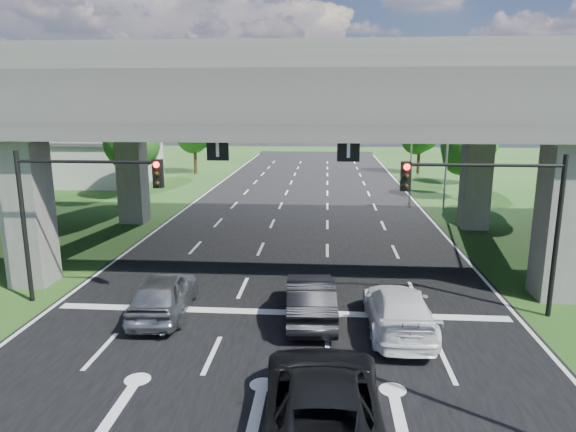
# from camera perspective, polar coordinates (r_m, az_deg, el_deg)

# --- Properties ---
(ground) EXTENTS (160.00, 160.00, 0.00)m
(ground) POSITION_cam_1_polar(r_m,az_deg,el_deg) (16.54, -2.11, -15.47)
(ground) COLOR #1A4115
(ground) RESTS_ON ground
(road) EXTENTS (18.00, 120.00, 0.03)m
(road) POSITION_cam_1_polar(r_m,az_deg,el_deg) (25.77, 0.36, -5.02)
(road) COLOR black
(road) RESTS_ON ground
(overpass) EXTENTS (80.00, 15.00, 10.00)m
(overpass) POSITION_cam_1_polar(r_m,az_deg,el_deg) (26.58, 0.69, 12.81)
(overpass) COLOR #32302E
(overpass) RESTS_ON ground
(warehouse) EXTENTS (20.00, 10.00, 4.00)m
(warehouse) POSITION_cam_1_polar(r_m,az_deg,el_deg) (57.03, -24.89, 5.49)
(warehouse) COLOR #9E9E99
(warehouse) RESTS_ON ground
(signal_right) EXTENTS (5.76, 0.54, 6.00)m
(signal_right) POSITION_cam_1_polar(r_m,az_deg,el_deg) (19.78, 22.32, 1.14)
(signal_right) COLOR black
(signal_right) RESTS_ON ground
(signal_left) EXTENTS (5.76, 0.54, 6.00)m
(signal_left) POSITION_cam_1_polar(r_m,az_deg,el_deg) (21.07, -22.60, 1.76)
(signal_left) COLOR black
(signal_left) RESTS_ON ground
(streetlight_far) EXTENTS (3.38, 0.25, 10.00)m
(streetlight_far) POSITION_cam_1_polar(r_m,az_deg,el_deg) (39.48, 16.83, 9.15)
(streetlight_far) COLOR gray
(streetlight_far) RESTS_ON ground
(streetlight_beyond) EXTENTS (3.38, 0.25, 10.00)m
(streetlight_beyond) POSITION_cam_1_polar(r_m,az_deg,el_deg) (55.20, 13.28, 10.12)
(streetlight_beyond) COLOR gray
(streetlight_beyond) RESTS_ON ground
(tree_left_near) EXTENTS (4.50, 4.50, 7.80)m
(tree_left_near) POSITION_cam_1_polar(r_m,az_deg,el_deg) (43.54, -16.93, 8.04)
(tree_left_near) COLOR black
(tree_left_near) RESTS_ON ground
(tree_left_mid) EXTENTS (3.91, 3.90, 6.76)m
(tree_left_mid) POSITION_cam_1_polar(r_m,az_deg,el_deg) (52.11, -16.83, 7.96)
(tree_left_mid) COLOR black
(tree_left_mid) RESTS_ON ground
(tree_left_far) EXTENTS (4.80, 4.80, 8.32)m
(tree_left_far) POSITION_cam_1_polar(r_m,az_deg,el_deg) (58.45, -10.35, 9.66)
(tree_left_far) COLOR black
(tree_left_far) RESTS_ON ground
(tree_right_near) EXTENTS (4.20, 4.20, 7.28)m
(tree_right_near) POSITION_cam_1_polar(r_m,az_deg,el_deg) (44.14, 19.38, 7.51)
(tree_right_near) COLOR black
(tree_right_near) RESTS_ON ground
(tree_right_mid) EXTENTS (3.91, 3.90, 6.76)m
(tree_right_mid) POSITION_cam_1_polar(r_m,az_deg,el_deg) (52.65, 20.32, 7.77)
(tree_right_mid) COLOR black
(tree_right_mid) RESTS_ON ground
(tree_right_far) EXTENTS (4.50, 4.50, 7.80)m
(tree_right_far) POSITION_cam_1_polar(r_m,az_deg,el_deg) (59.51, 14.52, 9.21)
(tree_right_far) COLOR black
(tree_right_far) RESTS_ON ground
(car_silver) EXTENTS (2.22, 4.85, 1.61)m
(car_silver) POSITION_cam_1_polar(r_m,az_deg,el_deg) (19.75, -13.65, -8.40)
(car_silver) COLOR gray
(car_silver) RESTS_ON road
(car_dark) EXTENTS (1.99, 4.96, 1.60)m
(car_dark) POSITION_cam_1_polar(r_m,az_deg,el_deg) (18.84, 2.50, -9.09)
(car_dark) COLOR black
(car_dark) RESTS_ON road
(car_white) EXTENTS (2.17, 5.29, 1.53)m
(car_white) POSITION_cam_1_polar(r_m,az_deg,el_deg) (18.31, 12.20, -10.15)
(car_white) COLOR white
(car_white) RESTS_ON road
(car_trailing) EXTENTS (3.00, 6.20, 1.70)m
(car_trailing) POSITION_cam_1_polar(r_m,az_deg,el_deg) (12.78, 3.89, -20.05)
(car_trailing) COLOR black
(car_trailing) RESTS_ON road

